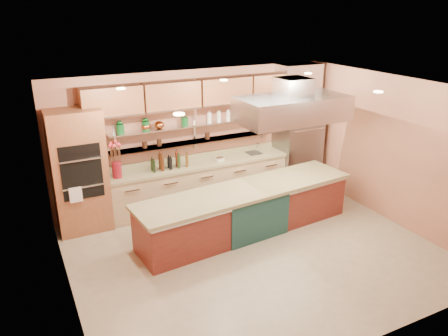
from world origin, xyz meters
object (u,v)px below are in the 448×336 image
refrigerator (298,143)px  flower_vase (117,170)px  kitchen_scale (220,158)px  copper_kettle (159,125)px  island (246,210)px  green_canister (185,121)px

refrigerator → flower_vase: (-4.13, 0.01, 0.04)m
kitchen_scale → copper_kettle: copper_kettle is taller
refrigerator → kitchen_scale: refrigerator is taller
island → flower_vase: flower_vase is taller
flower_vase → green_canister: size_ratio=1.85×
green_canister → copper_kettle: bearing=180.0°
kitchen_scale → green_canister: size_ratio=0.94×
refrigerator → kitchen_scale: (-1.97, 0.01, -0.08)m
flower_vase → kitchen_scale: bearing=0.0°
copper_kettle → green_canister: size_ratio=1.12×
green_canister → island: bearing=-72.3°
kitchen_scale → refrigerator: bearing=-10.6°
refrigerator → copper_kettle: size_ratio=11.09×
copper_kettle → refrigerator: bearing=-4.1°
kitchen_scale → copper_kettle: 1.48m
island → refrigerator: bearing=28.5°
kitchen_scale → green_canister: (-0.68, 0.22, 0.83)m
flower_vase → green_canister: (1.48, 0.22, 0.71)m
island → flower_vase: 2.55m
island → flower_vase: (-2.01, 1.43, 0.65)m
flower_vase → kitchen_scale: flower_vase is taller
copper_kettle → green_canister: (0.54, 0.00, 0.01)m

